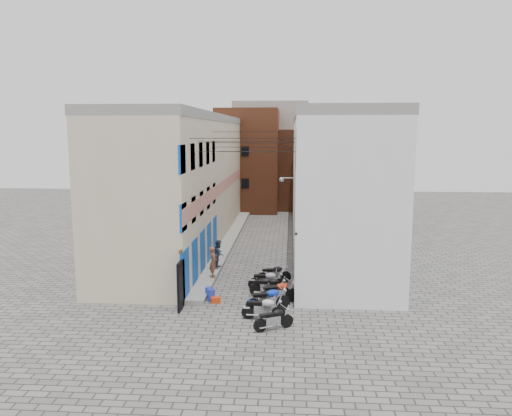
% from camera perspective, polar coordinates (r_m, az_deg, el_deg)
% --- Properties ---
extents(ground, '(90.00, 90.00, 0.00)m').
position_cam_1_polar(ground, '(22.89, -1.99, -11.24)').
color(ground, '#5B5856').
rests_on(ground, ground).
extents(plinth, '(0.90, 26.00, 0.25)m').
position_cam_1_polar(plinth, '(35.51, -3.08, -3.79)').
color(plinth, gray).
rests_on(plinth, ground).
extents(building_left, '(5.10, 27.00, 9.00)m').
position_cam_1_polar(building_left, '(35.26, -7.89, 3.25)').
color(building_left, '#C7B496').
rests_on(building_left, ground).
extents(building_right, '(5.94, 26.00, 9.00)m').
position_cam_1_polar(building_right, '(34.65, 8.52, 3.16)').
color(building_right, white).
rests_on(building_right, ground).
extents(building_far_brick_left, '(6.00, 6.00, 10.00)m').
position_cam_1_polar(building_far_brick_left, '(49.66, -0.92, 5.49)').
color(building_far_brick_left, brown).
rests_on(building_far_brick_left, ground).
extents(building_far_brick_right, '(5.00, 6.00, 8.00)m').
position_cam_1_polar(building_far_brick_right, '(51.54, 4.84, 4.46)').
color(building_far_brick_right, brown).
rests_on(building_far_brick_right, ground).
extents(building_far_concrete, '(8.00, 5.00, 11.00)m').
position_cam_1_polar(building_far_concrete, '(55.49, 1.69, 6.34)').
color(building_far_concrete, gray).
rests_on(building_far_concrete, ground).
extents(far_shopfront, '(2.00, 0.30, 2.40)m').
position_cam_1_polar(far_shopfront, '(47.11, 1.22, 0.66)').
color(far_shopfront, black).
rests_on(far_shopfront, ground).
extents(overhead_wires, '(5.80, 13.02, 1.32)m').
position_cam_1_polar(overhead_wires, '(29.13, -0.47, 7.37)').
color(overhead_wires, black).
rests_on(overhead_wires, ground).
extents(motorcycle_a, '(1.77, 1.28, 0.99)m').
position_cam_1_polar(motorcycle_a, '(20.28, 2.02, -12.43)').
color(motorcycle_a, black).
rests_on(motorcycle_a, ground).
extents(motorcycle_b, '(1.88, 0.66, 1.07)m').
position_cam_1_polar(motorcycle_b, '(21.30, 0.84, -11.25)').
color(motorcycle_b, '#B7B7BC').
rests_on(motorcycle_b, ground).
extents(motorcycle_c, '(2.13, 1.30, 1.18)m').
position_cam_1_polar(motorcycle_c, '(22.20, 1.39, -10.27)').
color(motorcycle_c, '#0B2AAF').
rests_on(motorcycle_c, ground).
extents(motorcycle_d, '(2.08, 1.36, 1.16)m').
position_cam_1_polar(motorcycle_d, '(23.19, 2.54, -9.47)').
color(motorcycle_d, '#BA290D').
rests_on(motorcycle_d, ground).
extents(motorcycle_e, '(1.94, 0.77, 1.09)m').
position_cam_1_polar(motorcycle_e, '(24.08, 1.51, -8.84)').
color(motorcycle_e, black).
rests_on(motorcycle_e, ground).
extents(motorcycle_f, '(1.88, 0.60, 1.08)m').
position_cam_1_polar(motorcycle_f, '(25.06, 1.23, -8.15)').
color(motorcycle_f, '#9E9EA2').
rests_on(motorcycle_f, ground).
extents(motorcycle_g, '(1.89, 0.98, 1.05)m').
position_cam_1_polar(motorcycle_g, '(26.24, 2.09, -7.41)').
color(motorcycle_g, black).
rests_on(motorcycle_g, ground).
extents(person_a, '(0.54, 0.69, 1.65)m').
position_cam_1_polar(person_a, '(26.28, -4.93, -6.16)').
color(person_a, brown).
rests_on(person_a, plinth).
extents(person_b, '(0.69, 0.84, 1.59)m').
position_cam_1_polar(person_b, '(28.11, -4.26, -5.23)').
color(person_b, '#2D3744').
rests_on(person_b, plinth).
extents(water_jug_near, '(0.47, 0.47, 0.56)m').
position_cam_1_polar(water_jug_near, '(23.65, -5.14, -9.88)').
color(water_jug_near, '#2331AF').
rests_on(water_jug_near, ground).
extents(water_jug_far, '(0.35, 0.35, 0.53)m').
position_cam_1_polar(water_jug_far, '(24.07, -5.43, -9.59)').
color(water_jug_far, '#2637C1').
rests_on(water_jug_far, ground).
extents(red_crate, '(0.51, 0.44, 0.27)m').
position_cam_1_polar(red_crate, '(23.45, -4.65, -10.42)').
color(red_crate, '#C6390E').
rests_on(red_crate, ground).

